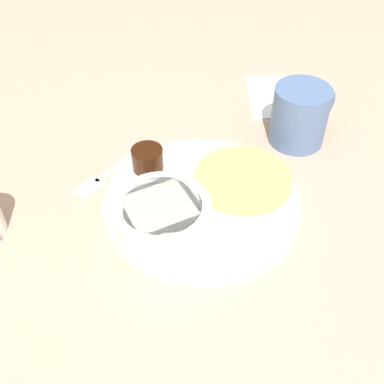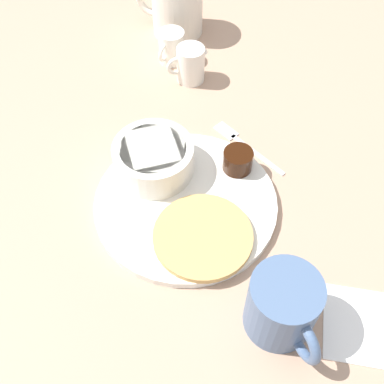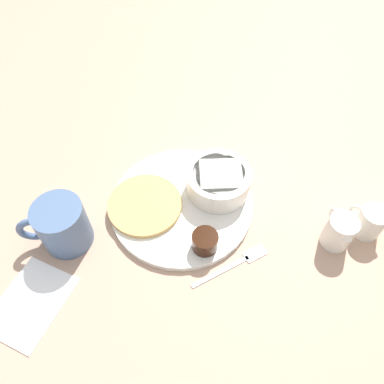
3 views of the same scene
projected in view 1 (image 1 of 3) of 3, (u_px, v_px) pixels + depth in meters
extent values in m
plane|color=tan|center=(201.00, 206.00, 0.63)|extent=(4.00, 4.00, 0.00)
cylinder|color=white|center=(202.00, 202.00, 0.63)|extent=(0.26, 0.26, 0.01)
cylinder|color=tan|center=(243.00, 179.00, 0.65)|extent=(0.13, 0.13, 0.01)
cylinder|color=white|center=(162.00, 218.00, 0.57)|extent=(0.12, 0.12, 0.05)
cylinder|color=white|center=(162.00, 207.00, 0.55)|extent=(0.09, 0.09, 0.01)
cylinder|color=black|center=(148.00, 159.00, 0.66)|extent=(0.04, 0.04, 0.03)
cylinder|color=white|center=(142.00, 229.00, 0.57)|extent=(0.05, 0.05, 0.02)
sphere|color=white|center=(141.00, 218.00, 0.56)|extent=(0.03, 0.03, 0.03)
cylinder|color=slate|center=(299.00, 116.00, 0.70)|extent=(0.08, 0.08, 0.09)
torus|color=slate|center=(321.00, 105.00, 0.72)|extent=(0.04, 0.06, 0.06)
cube|color=silver|center=(122.00, 161.00, 0.69)|extent=(0.09, 0.08, 0.00)
cube|color=silver|center=(89.00, 187.00, 0.66)|extent=(0.04, 0.04, 0.00)
cube|color=white|center=(277.00, 96.00, 0.82)|extent=(0.13, 0.10, 0.00)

